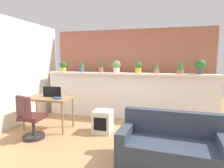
# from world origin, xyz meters

# --- Properties ---
(ground_plane) EXTENTS (12.00, 12.00, 0.00)m
(ground_plane) POSITION_xyz_m (0.00, 0.00, 0.00)
(ground_plane) COLOR tan
(divider_wall) EXTENTS (4.63, 0.16, 1.22)m
(divider_wall) POSITION_xyz_m (0.00, 2.00, 0.61)
(divider_wall) COLOR white
(divider_wall) RESTS_ON ground
(plant_shelf) EXTENTS (4.63, 0.38, 0.04)m
(plant_shelf) POSITION_xyz_m (0.00, 1.96, 1.24)
(plant_shelf) COLOR white
(plant_shelf) RESTS_ON divider_wall
(brick_wall_behind) EXTENTS (4.63, 0.10, 2.50)m
(brick_wall_behind) POSITION_xyz_m (0.00, 2.60, 1.25)
(brick_wall_behind) COLOR #AD664C
(brick_wall_behind) RESTS_ON ground
(side_wall_left) EXTENTS (0.12, 4.40, 2.60)m
(side_wall_left) POSITION_xyz_m (-2.56, 0.40, 1.30)
(side_wall_left) COLOR white
(side_wall_left) RESTS_ON ground
(potted_plant_0) EXTENTS (0.20, 0.20, 0.30)m
(potted_plant_0) POSITION_xyz_m (-1.89, 1.94, 1.42)
(potted_plant_0) COLOR gold
(potted_plant_0) RESTS_ON plant_shelf
(potted_plant_1) EXTENTS (0.13, 0.13, 0.32)m
(potted_plant_1) POSITION_xyz_m (-1.31, 1.97, 1.42)
(potted_plant_1) COLOR #386B84
(potted_plant_1) RESTS_ON plant_shelf
(potted_plant_2) EXTENTS (0.12, 0.12, 0.39)m
(potted_plant_2) POSITION_xyz_m (-0.74, 1.98, 1.44)
(potted_plant_2) COLOR #C66B42
(potted_plant_2) RESTS_ON plant_shelf
(potted_plant_3) EXTENTS (0.22, 0.22, 0.33)m
(potted_plant_3) POSITION_xyz_m (-0.29, 1.96, 1.44)
(potted_plant_3) COLOR silver
(potted_plant_3) RESTS_ON plant_shelf
(potted_plant_4) EXTENTS (0.19, 0.19, 0.31)m
(potted_plant_4) POSITION_xyz_m (0.30, 1.97, 1.43)
(potted_plant_4) COLOR gold
(potted_plant_4) RESTS_ON plant_shelf
(potted_plant_5) EXTENTS (0.12, 0.12, 0.30)m
(potted_plant_5) POSITION_xyz_m (0.77, 1.99, 1.40)
(potted_plant_5) COLOR #C66B42
(potted_plant_5) RESTS_ON plant_shelf
(potted_plant_6) EXTENTS (0.18, 0.18, 0.34)m
(potted_plant_6) POSITION_xyz_m (1.35, 1.93, 1.43)
(potted_plant_6) COLOR #C66B42
(potted_plant_6) RESTS_ON plant_shelf
(potted_plant_7) EXTENTS (0.26, 0.26, 0.36)m
(potted_plant_7) POSITION_xyz_m (1.81, 2.00, 1.47)
(potted_plant_7) COLOR #4C4C51
(potted_plant_7) RESTS_ON plant_shelf
(desk) EXTENTS (1.10, 0.60, 0.75)m
(desk) POSITION_xyz_m (-1.63, 0.73, 0.67)
(desk) COLOR #99754C
(desk) RESTS_ON ground
(tv_monitor) EXTENTS (0.45, 0.04, 0.24)m
(tv_monitor) POSITION_xyz_m (-1.57, 0.81, 0.87)
(tv_monitor) COLOR black
(tv_monitor) RESTS_ON desk
(office_chair) EXTENTS (0.51, 0.51, 0.91)m
(office_chair) POSITION_xyz_m (-1.64, 0.09, 0.39)
(office_chair) COLOR #262628
(office_chair) RESTS_ON ground
(side_cube_shelf) EXTENTS (0.40, 0.41, 0.50)m
(side_cube_shelf) POSITION_xyz_m (-0.33, 0.82, 0.25)
(side_cube_shelf) COLOR silver
(side_cube_shelf) RESTS_ON ground
(book_on_desk) EXTENTS (0.18, 0.11, 0.04)m
(book_on_desk) POSITION_xyz_m (-1.33, 0.63, 0.77)
(book_on_desk) COLOR #2D4C8C
(book_on_desk) RESTS_ON desk
(couch) EXTENTS (1.61, 0.87, 0.80)m
(couch) POSITION_xyz_m (1.08, -0.21, 0.28)
(couch) COLOR #333D4C
(couch) RESTS_ON ground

